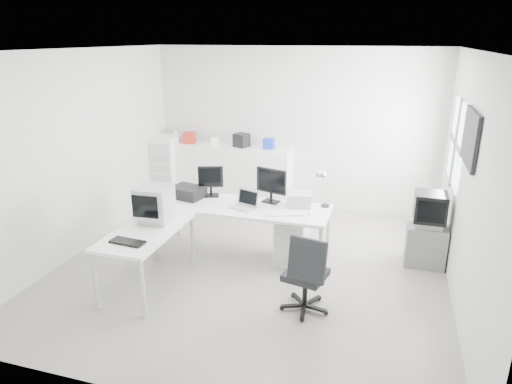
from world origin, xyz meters
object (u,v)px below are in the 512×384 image
(drawer_pedestal, at_px, (292,240))
(laptop, at_px, (243,202))
(tv_cabinet, at_px, (425,245))
(office_chair, at_px, (306,271))
(inkjet_printer, at_px, (188,192))
(crt_tv, at_px, (430,210))
(lcd_monitor_small, at_px, (211,181))
(main_desk, at_px, (242,231))
(laser_printer, at_px, (299,199))
(filing_cabinet, at_px, (168,169))
(lcd_monitor_large, at_px, (271,186))
(crt_monitor, at_px, (155,205))
(sideboard, at_px, (231,175))
(side_desk, at_px, (148,257))

(drawer_pedestal, xyz_separation_m, laptop, (-0.65, -0.15, 0.55))
(tv_cabinet, bearing_deg, office_chair, -131.18)
(inkjet_printer, relative_size, crt_tv, 0.90)
(drawer_pedestal, bearing_deg, tv_cabinet, 13.29)
(drawer_pedestal, height_order, lcd_monitor_small, lcd_monitor_small)
(office_chair, relative_size, tv_cabinet, 1.72)
(main_desk, xyz_separation_m, inkjet_printer, (-0.85, 0.10, 0.46))
(laser_printer, distance_m, filing_cabinet, 3.22)
(lcd_monitor_large, xyz_separation_m, crt_monitor, (-1.20, -1.10, -0.01))
(crt_tv, xyz_separation_m, sideboard, (-3.30, 1.49, -0.24))
(main_desk, bearing_deg, inkjet_printer, 173.29)
(side_desk, height_order, office_chair, office_chair)
(crt_tv, bearing_deg, inkjet_printer, -173.71)
(sideboard, bearing_deg, side_desk, -90.04)
(tv_cabinet, distance_m, filing_cabinet, 4.70)
(inkjet_printer, height_order, tv_cabinet, inkjet_printer)
(inkjet_printer, bearing_deg, laser_printer, 16.03)
(sideboard, bearing_deg, office_chair, -57.18)
(crt_tv, bearing_deg, office_chair, -131.18)
(lcd_monitor_large, distance_m, laptop, 0.48)
(lcd_monitor_small, bearing_deg, side_desk, -121.86)
(crt_monitor, height_order, sideboard, crt_monitor)
(inkjet_printer, relative_size, lcd_monitor_large, 0.95)
(main_desk, height_order, inkjet_printer, inkjet_printer)
(side_desk, bearing_deg, crt_monitor, 90.00)
(tv_cabinet, bearing_deg, laptop, -166.79)
(lcd_monitor_large, bearing_deg, drawer_pedestal, -13.53)
(office_chair, relative_size, crt_tv, 1.93)
(filing_cabinet, bearing_deg, laptop, -42.01)
(laser_printer, bearing_deg, filing_cabinet, 136.91)
(lcd_monitor_large, bearing_deg, laptop, -114.39)
(drawer_pedestal, bearing_deg, office_chair, -70.28)
(tv_cabinet, xyz_separation_m, filing_cabinet, (-4.50, 1.33, 0.34))
(crt_monitor, distance_m, tv_cabinet, 3.62)
(laptop, xyz_separation_m, laser_printer, (0.70, 0.32, -0.01))
(main_desk, relative_size, tv_cabinet, 4.28)
(laptop, relative_size, crt_monitor, 0.68)
(laser_printer, relative_size, crt_tv, 0.64)
(lcd_monitor_small, bearing_deg, drawer_pedestal, -28.43)
(lcd_monitor_large, bearing_deg, crt_tv, 22.02)
(laser_printer, relative_size, crt_monitor, 0.72)
(crt_monitor, height_order, crt_tv, crt_monitor)
(laser_printer, distance_m, crt_monitor, 1.93)
(crt_monitor, xyz_separation_m, office_chair, (1.95, -0.23, -0.49))
(laser_printer, height_order, crt_tv, crt_tv)
(main_desk, relative_size, office_chair, 2.48)
(lcd_monitor_small, distance_m, tv_cabinet, 3.09)
(laser_printer, bearing_deg, drawer_pedestal, -120.19)
(crt_tv, bearing_deg, tv_cabinet, 0.00)
(laser_printer, xyz_separation_m, filing_cabinet, (-2.80, 1.57, -0.22))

